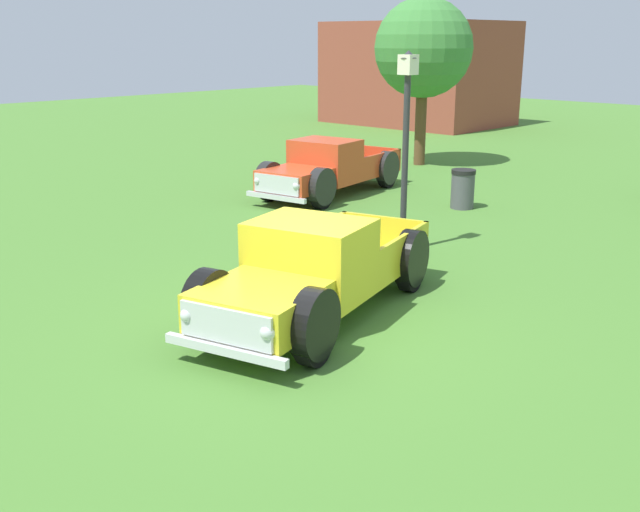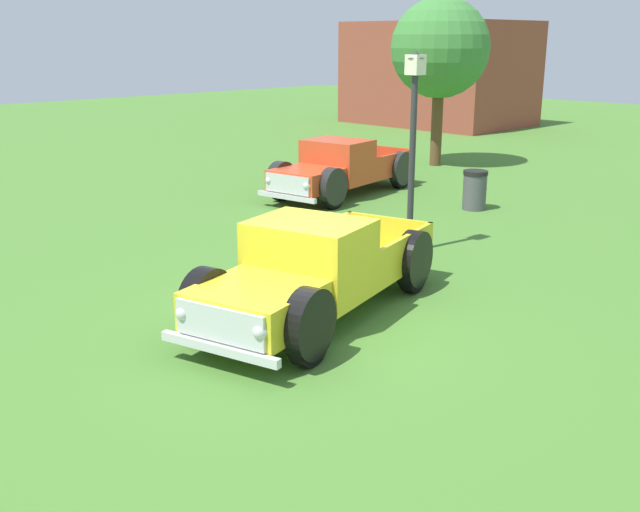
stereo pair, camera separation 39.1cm
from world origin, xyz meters
The scene contains 7 objects.
ground_plane centered at (0.00, 0.00, 0.00)m, with size 80.00×80.00×0.00m, color #477A2D.
pickup_truck_foreground centered at (-0.21, 0.26, 0.71)m, with size 2.98×5.17×1.50m.
pickup_truck_behind_left centered at (-6.14, 6.91, 0.70)m, with size 2.51×5.02×1.47m.
lamp_post_near centered at (-1.47, 4.17, 1.99)m, with size 0.36×0.36×3.79m.
trash_can centered at (-2.71, 8.18, 0.48)m, with size 0.59×0.59×0.95m.
oak_tree_east centered at (-7.31, 12.72, 3.67)m, with size 3.10×3.10×5.24m.
brick_pavilion centered at (-14.64, 22.53, 2.36)m, with size 7.97×5.52×4.72m.
Camera 1 is at (6.92, -7.02, 4.02)m, focal length 41.49 mm.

